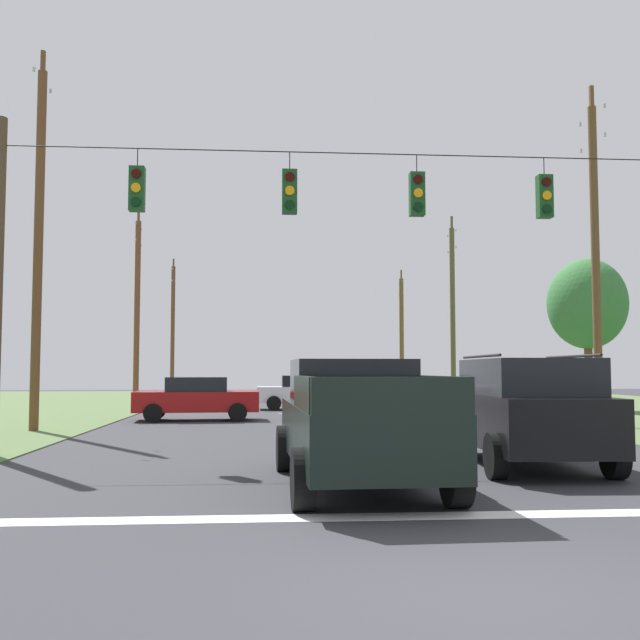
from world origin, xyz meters
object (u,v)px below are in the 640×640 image
pickup_truck (357,423)px  utility_pole_distant_left (173,326)px  utility_pole_far_right (453,309)px  utility_pole_distant_right (137,306)px  suv_black (525,409)px  utility_pole_near_left (402,333)px  utility_pole_far_left (38,242)px  tree_roadside_right (587,304)px  overhead_signal_span (354,269)px  distant_car_oncoming (196,398)px  distant_car_crossing_white (305,392)px  utility_pole_mid_right (595,253)px

pickup_truck → utility_pole_distant_left: (-8.40, 45.95, 4.16)m
pickup_truck → utility_pole_distant_left: 46.89m
utility_pole_far_right → utility_pole_distant_right: bearing=177.0°
utility_pole_distant_right → suv_black: bearing=-66.4°
utility_pole_near_left → utility_pole_distant_right: utility_pole_distant_right is taller
utility_pole_far_left → tree_roadside_right: utility_pole_far_left is taller
overhead_signal_span → distant_car_oncoming: (-4.27, 10.71, -3.16)m
utility_pole_distant_right → utility_pole_distant_left: utility_pole_distant_right is taller
distant_car_crossing_white → utility_pole_distant_right: bearing=142.0°
overhead_signal_span → distant_car_oncoming: size_ratio=3.45×
distant_car_crossing_white → distant_car_oncoming: size_ratio=0.97×
utility_pole_far_right → utility_pole_far_left: 24.00m
utility_pole_mid_right → overhead_signal_span: bearing=-141.6°
overhead_signal_span → pickup_truck: 5.14m
suv_black → utility_pole_distant_right: bearing=113.6°
distant_car_crossing_white → tree_roadside_right: tree_roadside_right is taller
utility_pole_mid_right → utility_pole_near_left: utility_pole_mid_right is taller
suv_black → utility_pole_far_right: 26.51m
tree_roadside_right → utility_pole_distant_left: bearing=128.5°
utility_pole_mid_right → utility_pole_distant_right: bearing=134.3°
utility_pole_mid_right → utility_pole_distant_left: utility_pole_mid_right is taller
distant_car_oncoming → utility_pole_mid_right: bearing=-17.2°
pickup_truck → utility_pole_far_left: size_ratio=0.48×
overhead_signal_span → suv_black: size_ratio=3.11×
pickup_truck → utility_pole_mid_right: bearing=50.4°
utility_pole_near_left → utility_pole_distant_left: bearing=175.0°
distant_car_oncoming → utility_pole_distant_left: utility_pole_distant_left is taller
utility_pole_mid_right → utility_pole_far_right: 16.73m
utility_pole_near_left → utility_pole_far_left: bearing=-116.9°
distant_car_crossing_white → utility_pole_far_right: size_ratio=0.42×
overhead_signal_span → tree_roadside_right: overhead_signal_span is taller
utility_pole_far_left → utility_pole_distant_right: (-0.17, 18.01, -0.34)m
pickup_truck → utility_pole_near_left: bearing=78.3°
utility_pole_mid_right → utility_pole_near_left: 33.51m
utility_pole_mid_right → pickup_truck: bearing=-129.6°
pickup_truck → overhead_signal_span: bearing=83.3°
suv_black → utility_pole_distant_left: 45.70m
utility_pole_distant_right → utility_pole_mid_right: bearing=-45.7°
overhead_signal_span → distant_car_crossing_white: overhead_signal_span is taller
distant_car_crossing_white → utility_pole_distant_left: size_ratio=0.42×
overhead_signal_span → utility_pole_far_right: (8.30, 23.47, 1.12)m
distant_car_oncoming → utility_pole_near_left: 32.49m
utility_pole_far_left → utility_pole_mid_right: bearing=1.4°
pickup_truck → distant_car_oncoming: bearing=104.3°
overhead_signal_span → utility_pole_far_left: (-8.51, 6.34, 1.56)m
suv_black → utility_pole_distant_left: size_ratio=0.47×
pickup_truck → utility_pole_near_left: 45.50m
utility_pole_near_left → utility_pole_distant_right: bearing=-137.5°
utility_pole_distant_right → utility_pole_distant_left: (-0.21, 17.43, -0.04)m
distant_car_oncoming → utility_pole_near_left: (12.96, 29.54, 3.82)m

